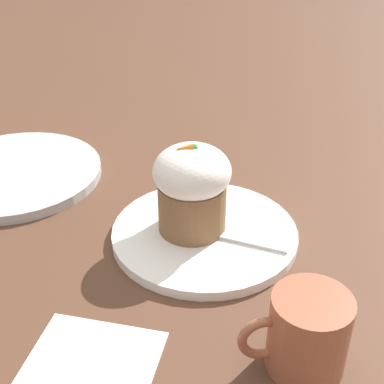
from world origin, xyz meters
TOP-DOWN VIEW (x-y plane):
  - ground_plane at (0.00, 0.00)m, footprint 4.00×4.00m
  - dessert_plate at (0.00, 0.00)m, footprint 0.22×0.22m
  - carrot_cake at (0.01, -0.01)m, footprint 0.09×0.09m
  - spoon at (-0.01, 0.02)m, footprint 0.11×0.08m
  - coffee_cup at (-0.06, 0.20)m, footprint 0.10×0.07m
  - side_plate at (0.25, -0.18)m, footprint 0.25×0.25m
  - paper_napkin at (0.13, 0.17)m, footprint 0.15×0.14m

SIDE VIEW (x-z plane):
  - ground_plane at x=0.00m, z-range 0.00..0.00m
  - paper_napkin at x=0.13m, z-range 0.00..0.00m
  - dessert_plate at x=0.00m, z-range 0.00..0.01m
  - side_plate at x=0.25m, z-range 0.00..0.01m
  - spoon at x=-0.01m, z-range 0.01..0.02m
  - coffee_cup at x=-0.06m, z-range 0.00..0.08m
  - carrot_cake at x=0.01m, z-range 0.01..0.13m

